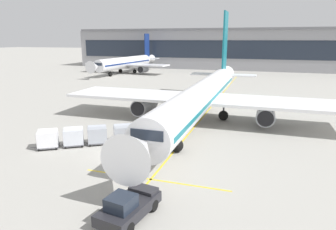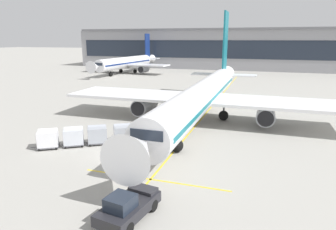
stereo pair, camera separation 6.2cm
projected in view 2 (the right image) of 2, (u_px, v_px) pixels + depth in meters
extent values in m
plane|color=#9E9B93|center=(113.00, 155.00, 28.52)|extent=(600.00, 600.00, 0.00)
cylinder|color=white|center=(202.00, 96.00, 38.76)|extent=(3.64, 37.69, 3.56)
cube|color=#146B7A|center=(202.00, 96.00, 38.76)|extent=(3.68, 36.18, 0.43)
cone|color=white|center=(137.00, 151.00, 19.77)|extent=(3.39, 3.57, 3.38)
cone|color=white|center=(225.00, 75.00, 58.66)|extent=(3.04, 5.71, 3.03)
cube|color=white|center=(136.00, 94.00, 42.68)|extent=(17.91, 7.57, 0.36)
cylinder|color=#93969E|center=(145.00, 105.00, 41.81)|extent=(2.22, 4.90, 2.21)
cylinder|color=black|center=(138.00, 109.00, 39.51)|extent=(1.88, 0.12, 1.88)
cube|color=white|center=(281.00, 103.00, 36.84)|extent=(17.91, 7.57, 0.36)
cylinder|color=#93969E|center=(266.00, 114.00, 36.95)|extent=(2.22, 4.90, 2.21)
cylinder|color=black|center=(266.00, 119.00, 34.65)|extent=(1.88, 0.12, 1.88)
cube|color=#146B7A|center=(225.00, 43.00, 55.84)|extent=(0.29, 4.52, 11.30)
cube|color=white|center=(224.00, 75.00, 57.02)|extent=(12.18, 3.04, 0.20)
cube|color=#1E2633|center=(150.00, 132.00, 21.93)|extent=(2.50, 1.61, 0.78)
cylinder|color=#47474C|center=(177.00, 140.00, 28.92)|extent=(0.22, 0.22, 1.09)
sphere|color=black|center=(177.00, 145.00, 29.06)|extent=(1.34, 1.34, 1.34)
cylinder|color=#47474C|center=(185.00, 109.00, 41.87)|extent=(0.22, 0.22, 1.09)
sphere|color=black|center=(185.00, 113.00, 42.01)|extent=(1.34, 1.34, 1.34)
cylinder|color=#47474C|center=(224.00, 112.00, 40.26)|extent=(0.22, 0.22, 1.09)
sphere|color=black|center=(224.00, 115.00, 40.39)|extent=(1.34, 1.34, 1.34)
cube|color=gold|center=(149.00, 131.00, 34.17)|extent=(3.74, 3.13, 0.44)
cube|color=black|center=(140.00, 126.00, 34.17)|extent=(0.80, 0.79, 0.70)
cylinder|color=#333338|center=(146.00, 125.00, 34.30)|extent=(0.08, 0.08, 0.80)
cube|color=gold|center=(159.00, 120.00, 34.13)|extent=(4.60, 3.27, 2.21)
cube|color=black|center=(159.00, 119.00, 34.10)|extent=(4.41, 3.08, 2.06)
cube|color=#333338|center=(160.00, 120.00, 33.68)|extent=(4.11, 2.52, 2.24)
cube|color=#333338|center=(158.00, 118.00, 34.51)|extent=(4.11, 2.52, 2.24)
cylinder|color=black|center=(160.00, 134.00, 33.79)|extent=(0.58, 0.46, 0.56)
cylinder|color=black|center=(158.00, 130.00, 35.18)|extent=(0.58, 0.46, 0.56)
cylinder|color=black|center=(139.00, 136.00, 33.27)|extent=(0.58, 0.46, 0.56)
cylinder|color=black|center=(137.00, 132.00, 34.66)|extent=(0.58, 0.46, 0.56)
cube|color=#515156|center=(124.00, 140.00, 31.95)|extent=(2.54, 2.41, 0.12)
cylinder|color=#4C4C51|center=(111.00, 141.00, 31.64)|extent=(0.63, 0.43, 0.07)
cube|color=#9EA3AD|center=(123.00, 133.00, 31.75)|extent=(2.41, 2.28, 1.50)
cube|color=#9EA3AD|center=(123.00, 127.00, 32.01)|extent=(2.01, 1.67, 0.74)
cube|color=silver|center=(114.00, 134.00, 31.52)|extent=(0.78, 1.24, 1.38)
sphere|color=black|center=(116.00, 139.00, 32.42)|extent=(0.30, 0.30, 0.30)
sphere|color=black|center=(116.00, 143.00, 31.14)|extent=(0.30, 0.30, 0.30)
sphere|color=black|center=(130.00, 138.00, 32.79)|extent=(0.30, 0.30, 0.30)
sphere|color=black|center=(132.00, 142.00, 31.51)|extent=(0.30, 0.30, 0.30)
cube|color=#515156|center=(98.00, 142.00, 31.46)|extent=(2.54, 2.41, 0.12)
cylinder|color=#4C4C51|center=(85.00, 143.00, 31.15)|extent=(0.63, 0.43, 0.07)
cube|color=#9EA3AD|center=(97.00, 134.00, 31.26)|extent=(2.41, 2.28, 1.50)
cube|color=#9EA3AD|center=(97.00, 129.00, 31.51)|extent=(2.01, 1.67, 0.74)
cube|color=silver|center=(88.00, 135.00, 31.03)|extent=(0.78, 1.24, 1.38)
sphere|color=black|center=(90.00, 141.00, 31.93)|extent=(0.30, 0.30, 0.30)
sphere|color=black|center=(90.00, 145.00, 30.65)|extent=(0.30, 0.30, 0.30)
sphere|color=black|center=(105.00, 140.00, 32.30)|extent=(0.30, 0.30, 0.30)
sphere|color=black|center=(106.00, 144.00, 31.02)|extent=(0.30, 0.30, 0.30)
cube|color=#515156|center=(74.00, 144.00, 30.86)|extent=(2.54, 2.41, 0.12)
cylinder|color=#4C4C51|center=(60.00, 145.00, 30.55)|extent=(0.63, 0.43, 0.07)
cube|color=silver|center=(74.00, 136.00, 30.66)|extent=(2.41, 2.28, 1.50)
cube|color=silver|center=(73.00, 130.00, 30.92)|extent=(2.01, 1.67, 0.74)
cube|color=silver|center=(64.00, 137.00, 30.44)|extent=(0.78, 1.24, 1.38)
sphere|color=black|center=(67.00, 143.00, 31.33)|extent=(0.30, 0.30, 0.30)
sphere|color=black|center=(66.00, 147.00, 30.05)|extent=(0.30, 0.30, 0.30)
sphere|color=black|center=(83.00, 142.00, 31.70)|extent=(0.30, 0.30, 0.30)
sphere|color=black|center=(82.00, 146.00, 30.42)|extent=(0.30, 0.30, 0.30)
cube|color=#515156|center=(49.00, 146.00, 30.21)|extent=(2.54, 2.41, 0.12)
cylinder|color=#4C4C51|center=(34.00, 147.00, 29.90)|extent=(0.63, 0.43, 0.07)
cube|color=silver|center=(48.00, 138.00, 30.01)|extent=(2.41, 2.28, 1.50)
cube|color=silver|center=(48.00, 132.00, 30.27)|extent=(2.01, 1.67, 0.74)
cube|color=silver|center=(38.00, 139.00, 29.79)|extent=(0.78, 1.24, 1.38)
sphere|color=black|center=(41.00, 145.00, 30.68)|extent=(0.30, 0.30, 0.30)
sphere|color=black|center=(39.00, 150.00, 29.40)|extent=(0.30, 0.30, 0.30)
sphere|color=black|center=(58.00, 144.00, 31.05)|extent=(0.30, 0.30, 0.30)
sphere|color=black|center=(56.00, 148.00, 29.77)|extent=(0.30, 0.30, 0.30)
cube|color=#232328|center=(129.00, 208.00, 18.33)|extent=(2.83, 4.70, 0.70)
cube|color=#1E2633|center=(121.00, 203.00, 17.48)|extent=(1.71, 1.77, 0.80)
cube|color=#28282D|center=(143.00, 189.00, 19.63)|extent=(1.93, 1.26, 0.24)
cylinder|color=black|center=(153.00, 205.00, 19.15)|extent=(0.41, 0.80, 0.76)
cylinder|color=black|center=(129.00, 198.00, 19.99)|extent=(0.41, 0.80, 0.76)
cylinder|color=black|center=(128.00, 228.00, 16.82)|extent=(0.41, 0.80, 0.76)
cylinder|color=black|center=(102.00, 219.00, 17.66)|extent=(0.41, 0.80, 0.76)
cylinder|color=#514C42|center=(146.00, 135.00, 32.85)|extent=(0.15, 0.15, 0.86)
cylinder|color=#514C42|center=(147.00, 135.00, 32.84)|extent=(0.15, 0.15, 0.86)
cube|color=orange|center=(146.00, 129.00, 32.67)|extent=(0.43, 0.33, 0.58)
cube|color=white|center=(146.00, 129.00, 32.79)|extent=(0.33, 0.10, 0.08)
sphere|color=#9E7051|center=(146.00, 125.00, 32.57)|extent=(0.21, 0.21, 0.21)
sphere|color=yellow|center=(146.00, 125.00, 32.55)|extent=(0.23, 0.23, 0.23)
cylinder|color=orange|center=(144.00, 129.00, 32.70)|extent=(0.09, 0.09, 0.56)
cylinder|color=orange|center=(148.00, 130.00, 32.67)|extent=(0.09, 0.09, 0.56)
cylinder|color=#514C42|center=(140.00, 131.00, 34.31)|extent=(0.15, 0.15, 0.86)
cylinder|color=#514C42|center=(139.00, 131.00, 34.28)|extent=(0.15, 0.15, 0.86)
cube|color=yellow|center=(139.00, 125.00, 34.12)|extent=(0.45, 0.38, 0.58)
cube|color=white|center=(139.00, 126.00, 34.00)|extent=(0.31, 0.16, 0.08)
sphere|color=beige|center=(139.00, 122.00, 34.02)|extent=(0.21, 0.21, 0.21)
sphere|color=yellow|center=(139.00, 121.00, 34.00)|extent=(0.23, 0.23, 0.23)
cylinder|color=yellow|center=(141.00, 126.00, 34.16)|extent=(0.09, 0.09, 0.56)
cylinder|color=yellow|center=(137.00, 126.00, 34.10)|extent=(0.09, 0.09, 0.56)
cylinder|color=#514C42|center=(132.00, 140.00, 31.19)|extent=(0.15, 0.15, 0.86)
cylinder|color=#514C42|center=(130.00, 141.00, 31.16)|extent=(0.15, 0.15, 0.86)
cube|color=orange|center=(130.00, 134.00, 31.00)|extent=(0.45, 0.39, 0.58)
cube|color=white|center=(131.00, 134.00, 30.88)|extent=(0.31, 0.17, 0.08)
sphere|color=brown|center=(130.00, 130.00, 30.90)|extent=(0.21, 0.21, 0.21)
sphere|color=yellow|center=(130.00, 129.00, 30.88)|extent=(0.23, 0.23, 0.23)
cylinder|color=orange|center=(133.00, 134.00, 31.05)|extent=(0.09, 0.09, 0.56)
cylinder|color=orange|center=(128.00, 134.00, 30.97)|extent=(0.09, 0.09, 0.56)
cube|color=black|center=(164.00, 119.00, 41.10)|extent=(0.68, 0.68, 0.05)
cone|color=orange|center=(164.00, 116.00, 41.01)|extent=(0.54, 0.54, 0.71)
cylinder|color=white|center=(164.00, 116.00, 41.00)|extent=(0.30, 0.30, 0.09)
cube|color=black|center=(152.00, 118.00, 41.76)|extent=(0.69, 0.69, 0.05)
cone|color=orange|center=(152.00, 115.00, 41.66)|extent=(0.55, 0.55, 0.73)
cylinder|color=white|center=(152.00, 115.00, 41.65)|extent=(0.30, 0.30, 0.09)
cube|color=black|center=(158.00, 118.00, 41.63)|extent=(0.70, 0.70, 0.05)
cone|color=orange|center=(158.00, 115.00, 41.54)|extent=(0.56, 0.56, 0.74)
cylinder|color=white|center=(158.00, 115.00, 41.53)|extent=(0.31, 0.31, 0.09)
cube|color=yellow|center=(199.00, 122.00, 39.72)|extent=(0.20, 110.00, 0.01)
cube|color=yellow|center=(154.00, 180.00, 23.44)|extent=(12.00, 0.20, 0.01)
cube|color=#939399|center=(270.00, 50.00, 106.86)|extent=(142.19, 19.16, 13.55)
cube|color=#1E2633|center=(270.00, 50.00, 97.90)|extent=(137.92, 0.10, 6.10)
cube|color=slate|center=(272.00, 29.00, 103.34)|extent=(140.77, 16.29, 0.70)
cylinder|color=white|center=(125.00, 63.00, 94.36)|extent=(6.08, 28.01, 3.50)
cube|color=navy|center=(125.00, 63.00, 94.36)|extent=(6.01, 26.90, 0.42)
cone|color=white|center=(95.00, 67.00, 80.44)|extent=(3.64, 3.80, 3.33)
cone|color=white|center=(149.00, 59.00, 109.15)|extent=(3.49, 5.86, 2.98)
cube|color=white|center=(107.00, 63.00, 97.92)|extent=(13.67, 6.77, 0.36)
cylinder|color=#93969E|center=(109.00, 68.00, 97.38)|extent=(2.50, 3.80, 2.17)
cylinder|color=black|center=(105.00, 68.00, 95.73)|extent=(1.85, 0.29, 1.85)
cube|color=white|center=(147.00, 65.00, 92.30)|extent=(13.67, 6.77, 0.36)
cylinder|color=#93969E|center=(144.00, 69.00, 92.48)|extent=(2.50, 3.80, 2.17)
cylinder|color=black|center=(141.00, 70.00, 90.82)|extent=(1.85, 0.29, 1.85)
cube|color=navy|center=(147.00, 46.00, 106.77)|extent=(0.59, 3.35, 8.34)
cube|color=white|center=(147.00, 58.00, 107.59)|extent=(9.15, 3.05, 0.20)
cube|color=#1E2633|center=(100.00, 64.00, 82.49)|extent=(2.59, 1.80, 0.77)
cylinder|color=#47474C|center=(111.00, 72.00, 87.50)|extent=(0.22, 0.22, 1.01)
sphere|color=black|center=(111.00, 74.00, 87.63)|extent=(1.24, 1.24, 1.24)
cylinder|color=#47474C|center=(121.00, 69.00, 97.17)|extent=(0.22, 0.22, 1.01)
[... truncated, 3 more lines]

